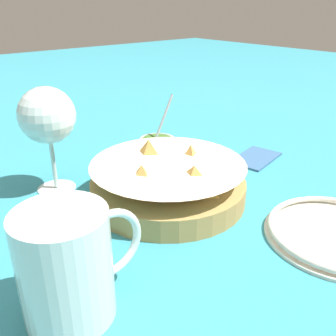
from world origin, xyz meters
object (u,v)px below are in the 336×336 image
(wine_glass, at_px, (47,118))
(beer_mug, at_px, (68,269))
(food_basket, at_px, (168,182))
(sauce_cup, at_px, (158,144))

(wine_glass, height_order, beer_mug, wine_glass)
(food_basket, relative_size, wine_glass, 1.41)
(sauce_cup, distance_m, wine_glass, 0.26)
(food_basket, distance_m, wine_glass, 0.22)
(wine_glass, xyz_separation_m, beer_mug, (-0.11, -0.27, -0.07))
(food_basket, height_order, beer_mug, beer_mug)
(beer_mug, bearing_deg, wine_glass, 68.01)
(food_basket, bearing_deg, wine_glass, 128.71)
(wine_glass, distance_m, beer_mug, 0.30)
(wine_glass, bearing_deg, beer_mug, -111.99)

